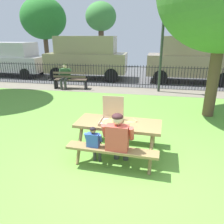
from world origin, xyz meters
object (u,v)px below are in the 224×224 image
at_px(lamp_post_walkway, 162,37).
at_px(far_tree_midleft, 101,18).
at_px(far_tree_center, 191,17).
at_px(child_at_table, 94,142).
at_px(pizza_box_open, 112,117).
at_px(person_on_park_bench, 65,75).
at_px(parked_car_right, 192,58).
at_px(park_bench_left, 70,80).
at_px(picnic_table_foreground, 118,130).
at_px(parked_car_left, 10,58).
at_px(adult_at_table, 118,138).
at_px(pizza_slice_on_table, 132,121).
at_px(far_tree_left, 44,19).
at_px(parked_car_center, 87,56).

xyz_separation_m(lamp_post_walkway, far_tree_midleft, (-4.91, 9.18, 1.45)).
bearing_deg(far_tree_center, child_at_table, -103.47).
relative_size(pizza_box_open, far_tree_center, 0.09).
relative_size(person_on_park_bench, parked_car_right, 0.25).
bearing_deg(park_bench_left, picnic_table_foreground, -60.22).
xyz_separation_m(picnic_table_foreground, parked_car_left, (-8.34, 8.48, 0.50)).
height_order(child_at_table, far_tree_midleft, far_tree_midleft).
bearing_deg(child_at_table, adult_at_table, -0.08).
bearing_deg(pizza_slice_on_table, parked_car_left, 135.85).
relative_size(picnic_table_foreground, park_bench_left, 1.16).
bearing_deg(far_tree_left, parked_car_left, -83.03).
bearing_deg(parked_car_center, pizza_box_open, -69.92).
relative_size(pizza_slice_on_table, far_tree_midleft, 0.05).
distance_m(park_bench_left, far_tree_left, 11.61).
bearing_deg(pizza_slice_on_table, far_tree_center, 78.46).
bearing_deg(park_bench_left, parked_car_right, 24.50).
bearing_deg(pizza_box_open, child_at_table, -115.66).
height_order(parked_car_right, far_tree_midleft, far_tree_midleft).
bearing_deg(child_at_table, lamp_post_walkway, 77.99).
bearing_deg(far_tree_left, pizza_slice_on_table, -57.91).
height_order(parked_car_center, far_tree_midleft, far_tree_midleft).
height_order(parked_car_left, far_tree_center, far_tree_center).
relative_size(person_on_park_bench, parked_car_left, 0.25).
bearing_deg(park_bench_left, far_tree_center, 54.78).
relative_size(far_tree_left, far_tree_midleft, 1.10).
height_order(adult_at_table, parked_car_center, parked_car_center).
distance_m(pizza_slice_on_table, parked_car_left, 12.01).
bearing_deg(person_on_park_bench, picnic_table_foreground, -58.25).
relative_size(park_bench_left, parked_car_left, 0.35).
height_order(picnic_table_foreground, adult_at_table, adult_at_table).
bearing_deg(pizza_box_open, far_tree_center, 76.98).
xyz_separation_m(child_at_table, person_on_park_bench, (-3.17, 6.27, 0.13)).
height_order(parked_car_left, far_tree_midleft, far_tree_midleft).
bearing_deg(adult_at_table, child_at_table, 179.92).
distance_m(pizza_slice_on_table, far_tree_midleft, 15.92).
distance_m(person_on_park_bench, parked_car_center, 2.81).
bearing_deg(person_on_park_bench, lamp_post_walkway, 2.56).
distance_m(pizza_slice_on_table, parked_car_center, 9.09).
height_order(pizza_box_open, far_tree_midleft, far_tree_midleft).
xyz_separation_m(child_at_table, parked_car_right, (3.10, 8.98, 0.78)).
bearing_deg(lamp_post_walkway, park_bench_left, -177.01).
bearing_deg(far_tree_center, park_bench_left, -125.22).
bearing_deg(parked_car_left, park_bench_left, -28.41).
relative_size(picnic_table_foreground, pizza_slice_on_table, 7.65).
height_order(picnic_table_foreground, far_tree_midleft, far_tree_midleft).
relative_size(picnic_table_foreground, pizza_box_open, 3.62).
height_order(pizza_slice_on_table, far_tree_midleft, far_tree_midleft).
distance_m(picnic_table_foreground, person_on_park_bench, 6.78).
bearing_deg(far_tree_midleft, adult_at_table, -75.64).
xyz_separation_m(parked_car_right, far_tree_left, (-11.85, 6.68, 2.56)).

